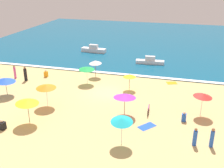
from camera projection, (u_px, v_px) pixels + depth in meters
The scene contains 24 objects.
ground_plane at pixel (107, 93), 30.96m from camera, with size 60.00×60.00×0.00m, color #D8B775.
ocean_water at pixel (145, 40), 55.96m from camera, with size 60.00×44.00×0.10m, color #0F567A.
wave_breaker_foam at pixel (120, 74), 36.55m from camera, with size 57.00×0.70×0.01m, color white.
beach_umbrella_0 at pixel (125, 96), 25.35m from camera, with size 2.18×2.20×2.31m.
beach_umbrella_1 at pixel (130, 76), 31.19m from camera, with size 1.80×1.80×1.91m.
beach_umbrella_2 at pixel (27, 102), 23.88m from camera, with size 2.27×2.26×2.34m.
beach_umbrella_3 at pixel (5, 80), 29.67m from camera, with size 2.75×2.73×2.13m.
beach_umbrella_4 at pixel (122, 120), 20.81m from camera, with size 2.10×2.13×2.43m.
beach_umbrella_5 at pixel (203, 95), 25.17m from camera, with size 2.04×2.03×2.35m.
beach_umbrella_6 at pixel (95, 62), 35.12m from camera, with size 1.93×1.95×2.29m.
beach_umbrella_7 at pixel (87, 68), 32.86m from camera, with size 2.77×2.77×2.19m.
beach_umbrella_8 at pixel (46, 87), 27.09m from camera, with size 2.87×2.87×2.34m.
parked_bicycle at pixel (148, 110), 26.26m from camera, with size 0.15×1.82×0.76m.
beachgoer_0 at pixel (25, 74), 34.15m from camera, with size 0.42×0.42×1.85m.
beachgoer_1 at pixel (2, 125), 23.50m from camera, with size 0.55×0.55×0.92m.
beachgoer_2 at pixel (184, 117), 24.79m from camera, with size 0.41×0.41×0.97m.
beachgoer_4 at pixel (15, 72), 34.97m from camera, with size 0.40×0.40×1.74m.
beachgoer_5 at pixel (212, 138), 20.93m from camera, with size 0.39×0.39×1.67m.
beachgoer_6 at pixel (46, 74), 35.68m from camera, with size 0.42×0.42×0.93m.
beachgoer_8 at pixel (195, 137), 21.15m from camera, with size 0.39×0.39×1.55m.
beach_towel_0 at pixel (172, 83), 33.71m from camera, with size 1.52×1.34×0.01m.
beach_towel_1 at pixel (147, 126), 24.05m from camera, with size 1.71×1.82×0.01m.
small_boat_0 at pixel (94, 49), 46.76m from camera, with size 4.35×1.44×1.32m.
small_boat_1 at pixel (150, 61), 40.65m from camera, with size 4.29×1.28×1.16m.
Camera 1 is at (8.04, -27.15, 12.56)m, focal length 43.22 mm.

